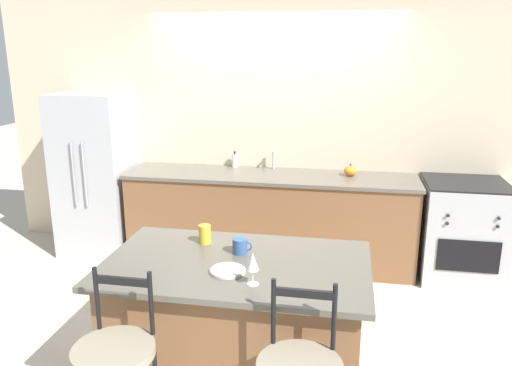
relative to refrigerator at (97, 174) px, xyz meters
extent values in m
plane|color=beige|center=(1.86, -0.36, -0.85)|extent=(18.00, 18.00, 0.00)
cube|color=beige|center=(1.86, 0.36, 0.50)|extent=(6.00, 0.07, 2.70)
cube|color=brown|center=(1.86, 0.03, -0.41)|extent=(2.87, 0.67, 0.90)
cube|color=#5B564C|center=(1.86, 0.03, 0.06)|extent=(2.90, 0.71, 0.03)
cube|color=black|center=(1.86, 0.03, 0.07)|extent=(0.56, 0.36, 0.01)
cylinder|color=#ADAFB5|center=(1.86, 0.25, 0.19)|extent=(0.02, 0.02, 0.22)
cylinder|color=#ADAFB5|center=(1.86, 0.19, 0.29)|extent=(0.02, 0.12, 0.02)
cube|color=brown|center=(1.99, -2.10, -0.41)|extent=(1.45, 0.83, 0.89)
cube|color=#5B564C|center=(1.99, -2.10, 0.05)|extent=(1.57, 0.95, 0.03)
cube|color=#ADAFB5|center=(0.00, 0.00, 0.00)|extent=(0.73, 0.69, 1.71)
cylinder|color=#939399|center=(-0.06, -0.36, 0.09)|extent=(0.02, 0.02, 0.65)
cylinder|color=#939399|center=(0.06, -0.36, 0.09)|extent=(0.02, 0.02, 0.65)
cube|color=#ADAFB5|center=(3.72, -0.01, -0.39)|extent=(0.75, 0.70, 0.93)
cube|color=black|center=(3.72, -0.36, -0.50)|extent=(0.54, 0.01, 0.30)
cube|color=black|center=(3.72, -0.01, 0.09)|extent=(0.75, 0.70, 0.02)
cylinder|color=black|center=(3.51, -0.37, -0.13)|extent=(0.03, 0.02, 0.03)
cylinder|color=black|center=(3.93, -0.37, -0.13)|extent=(0.03, 0.02, 0.03)
cylinder|color=black|center=(3.51, -0.37, -0.20)|extent=(0.03, 0.02, 0.03)
cylinder|color=black|center=(3.93, -0.37, -0.20)|extent=(0.03, 0.02, 0.03)
cylinder|color=gray|center=(1.54, -2.81, -0.12)|extent=(0.40, 0.40, 0.04)
cylinder|color=black|center=(1.40, -2.67, 0.08)|extent=(0.02, 0.02, 0.34)
cylinder|color=black|center=(1.69, -2.67, 0.08)|extent=(0.02, 0.02, 0.34)
cube|color=black|center=(1.54, -2.67, 0.18)|extent=(0.29, 0.02, 0.04)
cylinder|color=black|center=(2.29, -2.63, 0.08)|extent=(0.02, 0.02, 0.34)
cylinder|color=black|center=(2.58, -2.63, 0.08)|extent=(0.02, 0.02, 0.34)
cube|color=black|center=(2.44, -2.63, 0.18)|extent=(0.29, 0.02, 0.04)
cylinder|color=beige|center=(1.97, -2.23, 0.07)|extent=(0.21, 0.21, 0.01)
torus|color=beige|center=(1.97, -2.23, 0.08)|extent=(0.20, 0.20, 0.01)
cylinder|color=white|center=(2.14, -2.36, 0.07)|extent=(0.07, 0.07, 0.00)
cylinder|color=white|center=(2.14, -2.36, 0.11)|extent=(0.01, 0.01, 0.08)
cone|color=white|center=(2.14, -2.36, 0.20)|extent=(0.07, 0.07, 0.09)
cylinder|color=#335689|center=(1.98, -1.96, 0.12)|extent=(0.09, 0.09, 0.09)
torus|color=#335689|center=(2.03, -1.96, 0.12)|extent=(0.06, 0.01, 0.06)
cylinder|color=gold|center=(1.72, -1.84, 0.13)|extent=(0.08, 0.08, 0.12)
ellipsoid|color=orange|center=(2.65, 0.10, 0.13)|extent=(0.13, 0.13, 0.10)
cylinder|color=brown|center=(2.65, 0.10, 0.19)|extent=(0.02, 0.02, 0.02)
cylinder|color=silver|center=(1.45, 0.26, 0.15)|extent=(0.06, 0.06, 0.14)
cylinder|color=black|center=(1.45, 0.26, 0.23)|extent=(0.02, 0.02, 0.03)
camera|label=1|loc=(2.60, -4.76, 1.29)|focal=35.00mm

